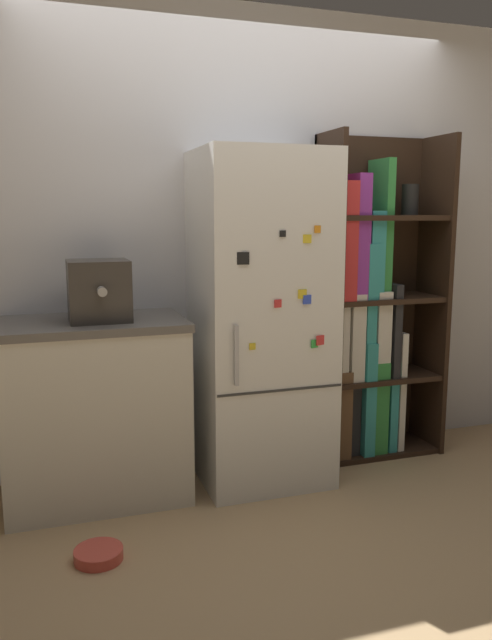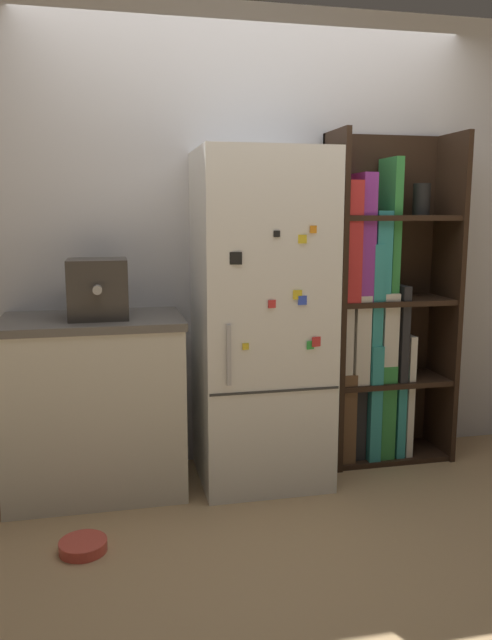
% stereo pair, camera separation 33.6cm
% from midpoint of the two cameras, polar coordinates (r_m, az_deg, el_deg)
% --- Properties ---
extents(ground_plane, '(16.00, 16.00, 0.00)m').
position_cam_midpoint_polar(ground_plane, '(3.51, 4.72, -14.94)').
color(ground_plane, tan).
extents(wall_back, '(8.00, 0.05, 2.60)m').
position_cam_midpoint_polar(wall_back, '(3.65, 2.80, 7.18)').
color(wall_back, silver).
rests_on(wall_back, ground_plane).
extents(refrigerator, '(0.68, 0.64, 1.79)m').
position_cam_midpoint_polar(refrigerator, '(3.37, 4.22, 0.00)').
color(refrigerator, white).
rests_on(refrigerator, ground_plane).
extents(bookshelf, '(0.74, 0.37, 1.91)m').
position_cam_midpoint_polar(bookshelf, '(3.78, 14.19, -0.13)').
color(bookshelf, black).
rests_on(bookshelf, ground_plane).
extents(kitchen_counter, '(0.92, 0.59, 0.93)m').
position_cam_midpoint_polar(kitchen_counter, '(3.36, -10.86, -7.66)').
color(kitchen_counter, beige).
rests_on(kitchen_counter, ground_plane).
extents(espresso_machine, '(0.29, 0.33, 0.30)m').
position_cam_midpoint_polar(espresso_machine, '(3.20, -10.50, 2.81)').
color(espresso_machine, '#38332D').
rests_on(espresso_machine, kitchen_counter).
extents(pet_bowl, '(0.21, 0.21, 0.05)m').
position_cam_midpoint_polar(pet_bowl, '(2.94, -11.37, -19.62)').
color(pet_bowl, '#D84C3F').
rests_on(pet_bowl, ground_plane).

